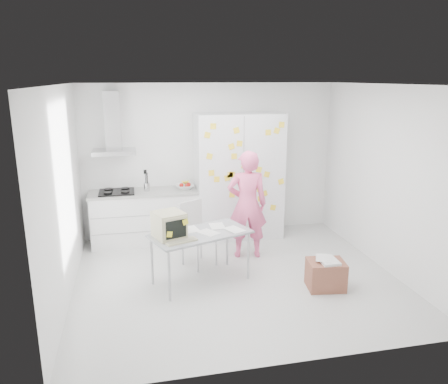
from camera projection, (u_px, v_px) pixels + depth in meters
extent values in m
cube|color=silver|center=(236.00, 278.00, 6.27)|extent=(4.50, 4.00, 0.02)
cube|color=white|center=(210.00, 160.00, 7.81)|extent=(4.50, 0.02, 2.70)
cube|color=white|center=(63.00, 196.00, 5.47)|extent=(0.02, 4.00, 2.70)
cube|color=white|center=(386.00, 179.00, 6.38)|extent=(0.02, 4.00, 2.70)
cube|color=white|center=(237.00, 84.00, 5.58)|extent=(4.50, 4.00, 0.02)
cube|color=white|center=(145.00, 218.00, 7.52)|extent=(1.80, 0.60, 0.88)
cube|color=gray|center=(146.00, 216.00, 7.20)|extent=(1.76, 0.01, 0.01)
cube|color=gray|center=(146.00, 232.00, 7.27)|extent=(1.76, 0.01, 0.01)
cube|color=#9E9E99|center=(144.00, 192.00, 7.40)|extent=(1.84, 0.63, 0.04)
cube|color=black|center=(117.00, 192.00, 7.30)|extent=(0.58, 0.50, 0.03)
cylinder|color=black|center=(108.00, 193.00, 7.15)|extent=(0.14, 0.14, 0.02)
cylinder|color=black|center=(125.00, 192.00, 7.21)|extent=(0.14, 0.14, 0.02)
cylinder|color=black|center=(108.00, 189.00, 7.38)|extent=(0.14, 0.14, 0.02)
cylinder|color=black|center=(125.00, 188.00, 7.44)|extent=(0.14, 0.14, 0.02)
cylinder|color=silver|center=(147.00, 187.00, 7.39)|extent=(0.10, 0.10, 0.14)
cylinder|color=black|center=(146.00, 181.00, 7.37)|extent=(0.01, 0.01, 0.30)
cylinder|color=black|center=(148.00, 181.00, 7.36)|extent=(0.01, 0.01, 0.30)
cylinder|color=black|center=(147.00, 181.00, 7.38)|extent=(0.01, 0.01, 0.30)
cube|color=black|center=(145.00, 172.00, 7.33)|extent=(0.05, 0.01, 0.07)
imported|color=white|center=(185.00, 187.00, 7.53)|extent=(0.31, 0.31, 0.08)
sphere|color=#B2140F|center=(181.00, 185.00, 7.53)|extent=(0.08, 0.08, 0.08)
sphere|color=#B2140F|center=(187.00, 186.00, 7.48)|extent=(0.08, 0.08, 0.08)
sphere|color=#B2140F|center=(189.00, 185.00, 7.57)|extent=(0.08, 0.08, 0.08)
cylinder|color=yellow|center=(184.00, 183.00, 7.53)|extent=(0.09, 0.17, 0.10)
cylinder|color=yellow|center=(185.00, 182.00, 7.53)|extent=(0.04, 0.17, 0.10)
cylinder|color=yellow|center=(186.00, 182.00, 7.54)|extent=(0.08, 0.17, 0.10)
cube|color=silver|center=(114.00, 152.00, 7.18)|extent=(0.70, 0.48, 0.07)
cube|color=silver|center=(112.00, 121.00, 7.16)|extent=(0.26, 0.24, 0.95)
cube|color=silver|center=(239.00, 177.00, 7.66)|extent=(1.50, 0.65, 2.20)
cube|color=slate|center=(243.00, 181.00, 7.35)|extent=(0.01, 0.01, 2.16)
cube|color=silver|center=(240.00, 181.00, 7.33)|extent=(0.02, 0.02, 0.30)
cube|color=silver|center=(247.00, 181.00, 7.35)|extent=(0.02, 0.02, 0.30)
cube|color=yellow|center=(268.00, 132.00, 7.23)|extent=(0.10, 0.00, 0.10)
cube|color=yellow|center=(277.00, 131.00, 7.25)|extent=(0.12, 0.00, 0.12)
cube|color=yellow|center=(281.00, 182.00, 7.50)|extent=(0.12, 0.00, 0.12)
cube|color=yellow|center=(230.00, 175.00, 7.27)|extent=(0.10, 0.00, 0.10)
cube|color=yellow|center=(244.00, 166.00, 7.29)|extent=(0.12, 0.00, 0.12)
cube|color=yellow|center=(264.00, 193.00, 7.49)|extent=(0.12, 0.00, 0.12)
cube|color=yellow|center=(232.00, 195.00, 7.37)|extent=(0.10, 0.00, 0.10)
cube|color=yellow|center=(236.00, 130.00, 7.11)|extent=(0.12, 0.00, 0.12)
cube|color=yellow|center=(249.00, 197.00, 7.44)|extent=(0.12, 0.00, 0.12)
cube|color=yellow|center=(267.00, 174.00, 7.41)|extent=(0.12, 0.00, 0.12)
cube|color=yellow|center=(260.00, 189.00, 7.45)|extent=(0.10, 0.00, 0.10)
cube|color=yellow|center=(231.00, 147.00, 7.16)|extent=(0.12, 0.00, 0.12)
cube|color=yellow|center=(217.00, 179.00, 7.24)|extent=(0.10, 0.00, 0.10)
cube|color=yellow|center=(211.00, 173.00, 7.20)|extent=(0.10, 0.00, 0.10)
cube|color=yellow|center=(207.00, 135.00, 7.02)|extent=(0.11, 0.00, 0.11)
cube|color=yellow|center=(239.00, 210.00, 7.47)|extent=(0.10, 0.00, 0.10)
cube|color=yellow|center=(232.00, 174.00, 7.28)|extent=(0.11, 0.00, 0.11)
cube|color=yellow|center=(273.00, 208.00, 7.59)|extent=(0.11, 0.00, 0.11)
cube|color=yellow|center=(282.00, 125.00, 7.25)|extent=(0.10, 0.00, 0.10)
cube|color=yellow|center=(234.00, 156.00, 7.21)|extent=(0.10, 0.00, 0.10)
cube|color=yellow|center=(227.00, 178.00, 7.28)|extent=(0.11, 0.00, 0.11)
cube|color=yellow|center=(253.00, 213.00, 7.54)|extent=(0.10, 0.00, 0.10)
cube|color=yellow|center=(213.00, 126.00, 7.01)|extent=(0.10, 0.00, 0.10)
cube|color=yellow|center=(209.00, 156.00, 7.12)|extent=(0.12, 0.00, 0.12)
cube|color=yellow|center=(261.00, 199.00, 7.50)|extent=(0.11, 0.00, 0.11)
cube|color=yellow|center=(240.00, 143.00, 7.17)|extent=(0.11, 0.00, 0.11)
cube|color=yellow|center=(259.00, 170.00, 7.36)|extent=(0.11, 0.00, 0.11)
cube|color=yellow|center=(244.00, 198.00, 7.43)|extent=(0.11, 0.00, 0.11)
imported|color=#F65F93|center=(247.00, 205.00, 6.83)|extent=(0.68, 0.50, 1.72)
cube|color=#91949A|center=(201.00, 234.00, 5.98)|extent=(1.49, 1.09, 0.03)
cylinder|color=#A4A4A9|center=(169.00, 276.00, 5.53)|extent=(0.04, 0.04, 0.69)
cylinder|color=#A4A4A9|center=(248.00, 256.00, 6.16)|extent=(0.04, 0.04, 0.69)
cylinder|color=#A4A4A9|center=(152.00, 261.00, 5.99)|extent=(0.04, 0.04, 0.69)
cylinder|color=#A4A4A9|center=(227.00, 243.00, 6.62)|extent=(0.04, 0.04, 0.69)
cube|color=#B7B188|center=(169.00, 225.00, 5.78)|extent=(0.47, 0.49, 0.35)
cube|color=#B7B188|center=(176.00, 229.00, 5.61)|extent=(0.33, 0.13, 0.31)
cube|color=black|center=(176.00, 229.00, 5.60)|extent=(0.27, 0.10, 0.24)
cube|color=yellow|center=(170.00, 234.00, 5.56)|extent=(0.08, 0.03, 0.09)
cube|color=yellow|center=(185.00, 222.00, 5.65)|extent=(0.09, 0.03, 0.09)
cube|color=#B7B188|center=(181.00, 241.00, 5.64)|extent=(0.45, 0.28, 0.02)
cube|color=gray|center=(181.00, 240.00, 5.63)|extent=(0.40, 0.23, 0.01)
cube|color=silver|center=(208.00, 232.00, 5.99)|extent=(0.33, 0.35, 0.00)
cube|color=silver|center=(217.00, 226.00, 6.25)|extent=(0.20, 0.29, 0.00)
cube|color=silver|center=(234.00, 229.00, 6.10)|extent=(0.31, 0.34, 0.00)
cube|color=silver|center=(191.00, 229.00, 6.11)|extent=(0.25, 0.32, 0.00)
cube|color=silver|center=(199.00, 236.00, 6.57)|extent=(0.61, 0.61, 0.04)
cube|color=silver|center=(191.00, 216.00, 6.65)|extent=(0.38, 0.24, 0.49)
cylinder|color=silver|center=(198.00, 258.00, 6.39)|extent=(0.04, 0.04, 0.45)
cylinder|color=silver|center=(216.00, 252.00, 6.62)|extent=(0.04, 0.04, 0.45)
cylinder|color=silver|center=(183.00, 251.00, 6.64)|extent=(0.04, 0.04, 0.45)
cylinder|color=silver|center=(201.00, 245.00, 6.88)|extent=(0.04, 0.04, 0.45)
cube|color=brown|center=(326.00, 275.00, 5.92)|extent=(0.54, 0.46, 0.39)
cube|color=silver|center=(329.00, 261.00, 5.85)|extent=(0.24, 0.32, 0.03)
cube|color=silver|center=(324.00, 258.00, 5.90)|extent=(0.31, 0.35, 0.00)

